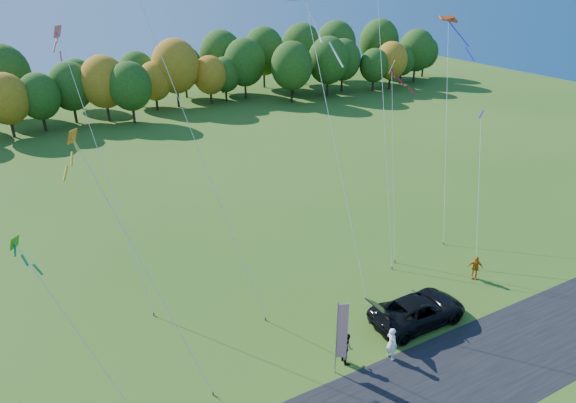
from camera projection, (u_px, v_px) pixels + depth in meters
ground at (342, 360)px, 27.53m from camera, size 160.00×160.00×0.00m
tree_line at (117, 119)px, 71.29m from camera, size 116.00×12.00×10.00m
black_suv at (418, 310)px, 30.21m from camera, size 6.02×2.81×1.67m
person_tailgate_a at (392, 343)px, 27.32m from camera, size 0.49×0.73×1.95m
person_tailgate_b at (346, 347)px, 27.16m from camera, size 0.77×0.94×1.77m
person_east at (475, 268)px, 34.48m from camera, size 1.01×0.97×1.69m
feather_flag at (341, 330)px, 25.64m from camera, size 0.54×0.27×4.39m
kite_delta_blue at (185, 116)px, 28.35m from camera, size 6.54×10.30×24.54m
kite_parafoil_orange at (380, 44)px, 35.95m from camera, size 6.64×12.88×28.95m
kite_delta_red at (330, 115)px, 30.07m from camera, size 2.82×10.02×19.40m
kite_parafoil_rainbow at (446, 128)px, 39.69m from camera, size 6.36×7.61×16.11m
kite_diamond_yellow at (146, 270)px, 24.01m from camera, size 4.34×6.00×13.02m
kite_diamond_green at (76, 330)px, 23.40m from camera, size 3.82×4.95×8.69m
kite_diamond_white at (393, 163)px, 36.22m from camera, size 2.83×5.27×13.76m
kite_diamond_pink at (106, 174)px, 30.42m from camera, size 2.42×8.32×16.55m
kite_diamond_blue_low at (479, 190)px, 36.25m from camera, size 3.74×4.86×10.24m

